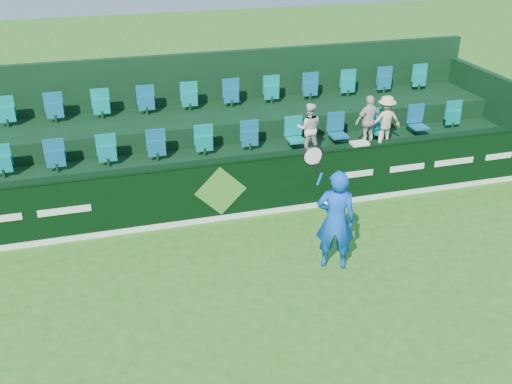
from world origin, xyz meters
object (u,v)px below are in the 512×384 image
object	(u,v)px
spectator_right	(385,120)
spectator_middle	(369,121)
drinks_bottle	(380,137)
towel	(360,143)
spectator_left	(309,128)
tennis_player	(335,220)

from	to	relation	value
spectator_right	spectator_middle	bearing A→B (deg)	3.95
spectator_middle	drinks_bottle	world-z (taller)	spectator_middle
spectator_right	drinks_bottle	xyz separation A→B (m)	(-0.71, -1.12, 0.07)
spectator_right	towel	size ratio (longest dim) A/B	3.18
spectator_left	spectator_middle	xyz separation A→B (m)	(1.51, 0.00, 0.03)
tennis_player	spectator_right	world-z (taller)	tennis_player
spectator_right	towel	xyz separation A→B (m)	(-1.19, -1.12, -0.02)
tennis_player	spectator_middle	xyz separation A→B (m)	(2.26, 3.43, 0.44)
spectator_middle	tennis_player	bearing A→B (deg)	47.96
tennis_player	spectator_middle	distance (m)	4.13
spectator_right	drinks_bottle	size ratio (longest dim) A/B	4.95
spectator_middle	drinks_bottle	bearing A→B (deg)	67.80
spectator_right	drinks_bottle	bearing A→B (deg)	61.73
tennis_player	towel	xyz separation A→B (m)	(1.51, 2.31, 0.40)
tennis_player	spectator_right	distance (m)	4.38
drinks_bottle	spectator_right	bearing A→B (deg)	57.78
spectator_middle	towel	bearing A→B (deg)	47.36
spectator_left	drinks_bottle	bearing A→B (deg)	154.66
tennis_player	spectator_right	xyz separation A→B (m)	(2.70, 3.43, 0.42)
spectator_left	spectator_right	xyz separation A→B (m)	(1.94, 0.00, 0.00)
spectator_left	spectator_middle	world-z (taller)	spectator_middle
drinks_bottle	spectator_middle	bearing A→B (deg)	76.40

